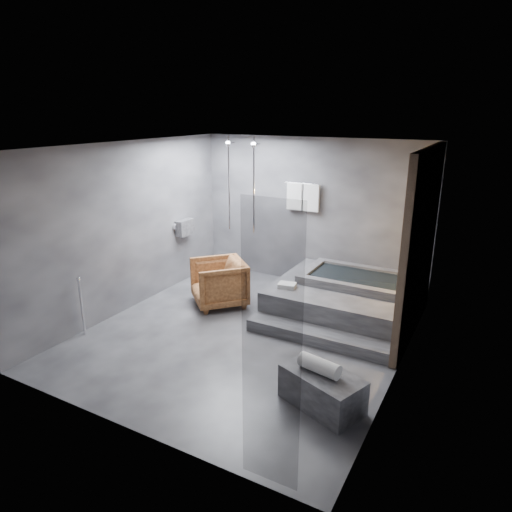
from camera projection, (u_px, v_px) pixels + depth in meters
The scene contains 7 objects.
room at pixel (278, 223), 6.47m from camera, with size 5.00×5.04×2.82m.
tub_deck at pixel (344, 299), 7.63m from camera, with size 2.20×2.00×0.50m, color #323234.
tub_step at pixel (317, 336), 6.70m from camera, with size 2.20×0.36×0.18m, color #323234.
concrete_bench at pixel (322, 389), 5.23m from camera, with size 0.93×0.51×0.42m, color #333335.
driftwood_chair at pixel (219, 283), 7.91m from camera, with size 0.86×0.88×0.80m, color #4E2913.
rolled_towel at pixel (319, 366), 5.15m from camera, with size 0.18×0.18×0.49m, color white.
deck_towel at pixel (287, 285), 7.42m from camera, with size 0.28×0.21×0.07m, color silver.
Camera 1 is at (3.14, -5.44, 3.27)m, focal length 32.00 mm.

